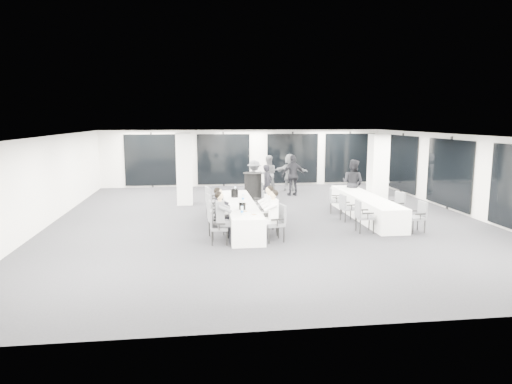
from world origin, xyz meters
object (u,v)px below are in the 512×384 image
Objects in this scene: banquet_table_side at (365,207)px; chair_side_right_mid at (396,204)px; standing_guest_e at (382,171)px; chair_side_right_near at (418,215)px; chair_main_left_second at (215,218)px; standing_guest_b at (268,172)px; standing_guest_g at (183,169)px; banquet_table_main at (240,214)px; chair_main_right_second at (273,215)px; chair_side_left_far at (334,199)px; standing_guest_c at (254,176)px; chair_main_left_near at (216,225)px; chair_main_right_near at (277,220)px; standing_guest_d at (293,173)px; chair_side_left_near at (362,214)px; chair_main_right_mid at (269,210)px; chair_main_right_far at (260,202)px; chair_main_left_mid at (214,213)px; ice_bucket_near at (242,206)px; cocktail_table at (253,186)px; chair_main_left_far at (212,199)px; chair_main_left_fourth at (213,207)px; standing_guest_f at (290,170)px; chair_main_right_fourth at (263,204)px; standing_guest_a at (267,181)px; chair_side_right_far at (377,195)px.

chair_side_right_mid is (0.83, -0.61, 0.17)m from banquet_table_side.
chair_side_right_near is at bearing 161.28° from standing_guest_e.
standing_guest_b reaches higher than chair_main_left_second.
standing_guest_b is at bearing 27.10° from standing_guest_g.
standing_guest_g reaches higher than banquet_table_main.
chair_main_right_second reaches higher than chair_side_left_far.
chair_main_right_second is 3.84m from chair_side_left_far.
standing_guest_c is at bearing 6.77° from standing_guest_g.
chair_main_right_second is at bearing 120.79° from chair_main_left_near.
standing_guest_e reaches higher than chair_main_right_near.
chair_main_left_second is 0.50× the size of standing_guest_d.
standing_guest_e is at bearing 155.67° from chair_side_left_near.
chair_main_right_mid is 1.14× the size of chair_main_right_far.
chair_main_right_far is at bearing 61.17° from banquet_table_main.
standing_guest_c reaches higher than banquet_table_side.
standing_guest_e is (3.97, -0.23, 0.02)m from standing_guest_d.
ice_bucket_near is at bearing 40.29° from chair_main_left_mid.
chair_main_left_far is (-1.80, -2.98, 0.01)m from cocktail_table.
standing_guest_f is at bearing 134.29° from chair_main_left_fourth.
chair_main_right_mid is 1.07× the size of chair_side_right_near.
chair_side_left_near is (4.34, -0.92, 0.04)m from chair_main_left_mid.
chair_main_right_near is 1.13× the size of chair_side_left_far.
standing_guest_g reaches higher than chair_main_right_near.
banquet_table_main is 1.58m from chair_main_left_second.
chair_main_right_far is 3.79m from standing_guest_c.
chair_main_right_mid is (-3.51, -1.11, 0.19)m from banquet_table_side.
standing_guest_a is at bearing -9.68° from chair_main_right_fourth.
banquet_table_side is at bearing -49.27° from cocktail_table.
standing_guest_d is at bearing -171.64° from chair_side_left_near.
chair_main_left_mid is 0.44× the size of standing_guest_d.
standing_guest_a is (0.68, 2.75, 0.35)m from chair_main_right_far.
chair_side_right_mid is (4.35, -1.39, 0.05)m from chair_main_right_far.
chair_main_right_fourth is at bearing -146.36° from standing_guest_a.
standing_guest_d is (-0.68, 6.71, 0.47)m from chair_side_left_near.
standing_guest_d is (2.01, 3.96, 0.52)m from chair_main_right_far.
chair_side_left_near is at bearing 42.72° from chair_main_left_far.
banquet_table_side is 4.78m from ice_bucket_near.
chair_main_left_fourth is at bearing -13.22° from chair_main_left_far.
cocktail_table is at bearing 3.36° from chair_main_right_mid.
chair_main_left_near is 5.63m from chair_side_left_far.
chair_side_right_far is (0.84, 1.10, 0.21)m from banquet_table_side.
chair_main_left_near is at bearing 123.88° from chair_main_right_second.
chair_main_right_fourth reaches higher than chair_side_right_near.
cocktail_table is 3.15m from chair_main_right_far.
chair_main_right_mid is 8.64m from standing_guest_g.
chair_main_left_fourth is 0.48× the size of standing_guest_g.
chair_main_right_second is 1.87m from chair_main_right_fourth.
chair_main_left_fourth is at bearing 122.70° from standing_guest_c.
chair_side_right_far is at bearing -33.82° from cocktail_table.
chair_main_right_second is 4.52m from chair_side_right_mid.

